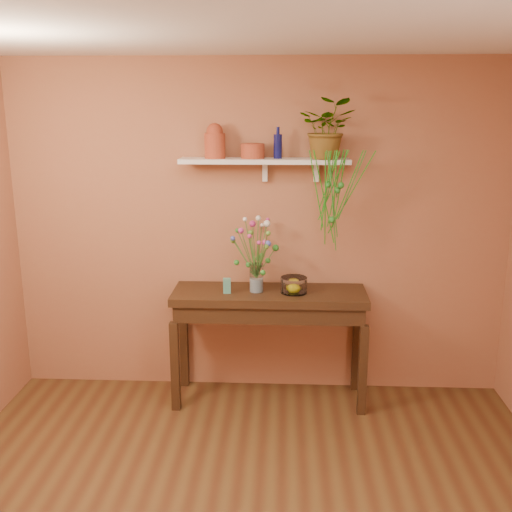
% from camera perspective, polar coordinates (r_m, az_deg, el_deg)
% --- Properties ---
extents(room, '(4.04, 4.04, 2.70)m').
position_cam_1_polar(room, '(2.90, -1.48, -5.61)').
color(room, '#51381B').
rests_on(room, ground).
extents(sideboard, '(1.51, 0.49, 0.92)m').
position_cam_1_polar(sideboard, '(4.72, 1.28, -4.93)').
color(sideboard, '#352414').
rests_on(sideboard, ground).
extents(wall_shelf, '(1.30, 0.24, 0.19)m').
position_cam_1_polar(wall_shelf, '(4.62, 0.96, 9.02)').
color(wall_shelf, white).
rests_on(wall_shelf, room).
extents(terracotta_jug, '(0.19, 0.19, 0.26)m').
position_cam_1_polar(terracotta_jug, '(4.62, -3.95, 10.84)').
color(terracotta_jug, '#A43B26').
rests_on(terracotta_jug, wall_shelf).
extents(terracotta_pot, '(0.24, 0.24, 0.11)m').
position_cam_1_polar(terracotta_pot, '(4.62, -0.32, 9.99)').
color(terracotta_pot, '#A43B26').
rests_on(terracotta_pot, wall_shelf).
extents(blue_bottle, '(0.08, 0.08, 0.24)m').
position_cam_1_polar(blue_bottle, '(4.60, 2.10, 10.48)').
color(blue_bottle, '#0D0F47').
rests_on(blue_bottle, wall_shelf).
extents(spider_plant, '(0.46, 0.42, 0.45)m').
position_cam_1_polar(spider_plant, '(4.58, 6.90, 11.99)').
color(spider_plant, '#2A7726').
rests_on(spider_plant, wall_shelf).
extents(plant_fronds, '(0.48, 0.35, 0.77)m').
position_cam_1_polar(plant_fronds, '(4.46, 7.44, 6.08)').
color(plant_fronds, '#2A7726').
rests_on(plant_fronds, wall_shelf).
extents(glass_vase, '(0.11, 0.11, 0.22)m').
position_cam_1_polar(glass_vase, '(4.65, 0.03, -2.30)').
color(glass_vase, white).
rests_on(glass_vase, sideboard).
extents(bouquet, '(0.38, 0.44, 0.49)m').
position_cam_1_polar(bouquet, '(4.59, 0.08, 1.24)').
color(bouquet, '#386B28').
rests_on(bouquet, glass_vase).
extents(glass_bowl, '(0.20, 0.20, 0.12)m').
position_cam_1_polar(glass_bowl, '(4.64, 3.63, -2.84)').
color(glass_bowl, white).
rests_on(glass_bowl, sideboard).
extents(lemon, '(0.08, 0.08, 0.08)m').
position_cam_1_polar(lemon, '(4.64, 3.61, -3.01)').
color(lemon, yellow).
rests_on(lemon, glass_bowl).
extents(carton, '(0.06, 0.05, 0.12)m').
position_cam_1_polar(carton, '(4.62, -2.79, -2.86)').
color(carton, '#34677F').
rests_on(carton, sideboard).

